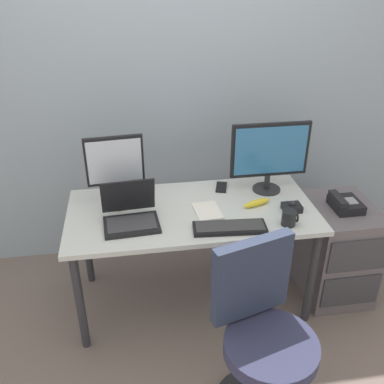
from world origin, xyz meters
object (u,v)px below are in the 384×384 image
object	(u,v)px
keyboard	(230,227)
trackball_mouse	(292,207)
laptop	(130,214)
coffee_mug	(289,218)
cell_phone	(221,187)
monitor_main	(270,153)
paper_notepad	(207,211)
file_cabinet	(336,249)
monitor_side	(115,167)
office_chair	(263,345)
desk_phone	(345,204)
banana	(257,203)

from	to	relation	value
keyboard	trackball_mouse	world-z (taller)	trackball_mouse
keyboard	laptop	world-z (taller)	laptop
trackball_mouse	coffee_mug	xyz separation A→B (m)	(-0.07, -0.15, 0.02)
trackball_mouse	cell_phone	distance (m)	0.50
monitor_main	laptop	bearing A→B (deg)	-164.23
paper_notepad	trackball_mouse	bearing A→B (deg)	-6.71
file_cabinet	laptop	bearing A→B (deg)	-178.23
file_cabinet	cell_phone	xyz separation A→B (m)	(-0.73, 0.28, 0.38)
keyboard	laptop	xyz separation A→B (m)	(-0.54, 0.16, 0.04)
cell_phone	keyboard	bearing A→B (deg)	-81.28
monitor_side	trackball_mouse	world-z (taller)	monitor_side
office_chair	monitor_side	bearing A→B (deg)	124.12
paper_notepad	monitor_main	bearing A→B (deg)	26.19
desk_phone	cell_phone	world-z (taller)	desk_phone
desk_phone	paper_notepad	world-z (taller)	desk_phone
paper_notepad	cell_phone	xyz separation A→B (m)	(0.15, 0.29, -0.00)
keyboard	trackball_mouse	bearing A→B (deg)	18.99
monitor_main	monitor_side	xyz separation A→B (m)	(-0.96, -0.04, -0.01)
monitor_side	keyboard	distance (m)	0.76
keyboard	laptop	bearing A→B (deg)	163.23
office_chair	monitor_side	size ratio (longest dim) A/B	2.13
trackball_mouse	office_chair	bearing A→B (deg)	-117.58
office_chair	trackball_mouse	xyz separation A→B (m)	(0.38, 0.72, 0.30)
desk_phone	paper_notepad	bearing A→B (deg)	179.13
trackball_mouse	paper_notepad	world-z (taller)	trackball_mouse
monitor_side	banana	bearing A→B (deg)	-10.22
file_cabinet	keyboard	bearing A→B (deg)	-165.46
desk_phone	monitor_side	bearing A→B (deg)	172.22
office_chair	keyboard	xyz separation A→B (m)	(-0.04, 0.58, 0.29)
laptop	paper_notepad	xyz separation A→B (m)	(0.46, 0.04, -0.05)
keyboard	file_cabinet	bearing A→B (deg)	14.54
desk_phone	keyboard	distance (m)	0.81
monitor_main	paper_notepad	distance (m)	0.54
keyboard	cell_phone	size ratio (longest dim) A/B	2.95
laptop	paper_notepad	distance (m)	0.46
office_chair	desk_phone	bearing A→B (deg)	45.87
monitor_main	banana	bearing A→B (deg)	-123.08
keyboard	coffee_mug	distance (m)	0.34
laptop	trackball_mouse	xyz separation A→B (m)	(0.96, -0.02, -0.03)
desk_phone	coffee_mug	bearing A→B (deg)	-156.38
monitor_side	laptop	world-z (taller)	monitor_side
trackball_mouse	monitor_main	bearing A→B (deg)	104.55
banana	monitor_main	bearing A→B (deg)	56.92
desk_phone	keyboard	bearing A→B (deg)	-166.45
keyboard	banana	xyz separation A→B (m)	(0.22, 0.23, 0.01)
office_chair	monitor_main	bearing A→B (deg)	72.85
file_cabinet	trackball_mouse	distance (m)	0.55
monitor_main	trackball_mouse	size ratio (longest dim) A/B	4.53
laptop	office_chair	bearing A→B (deg)	-52.00
office_chair	monitor_main	xyz separation A→B (m)	(0.31, 0.99, 0.54)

